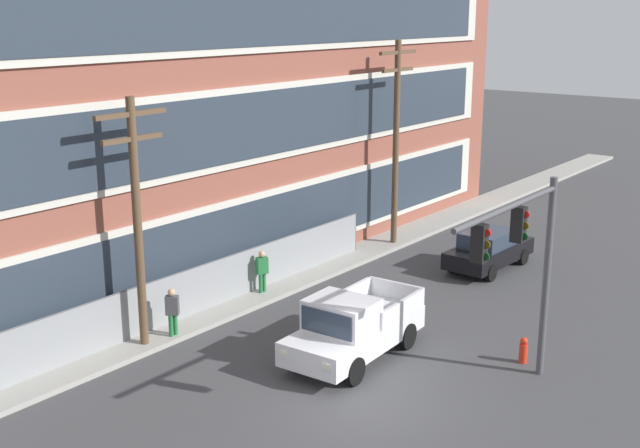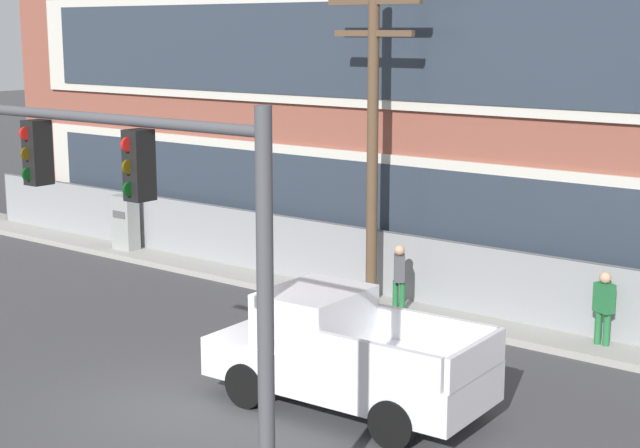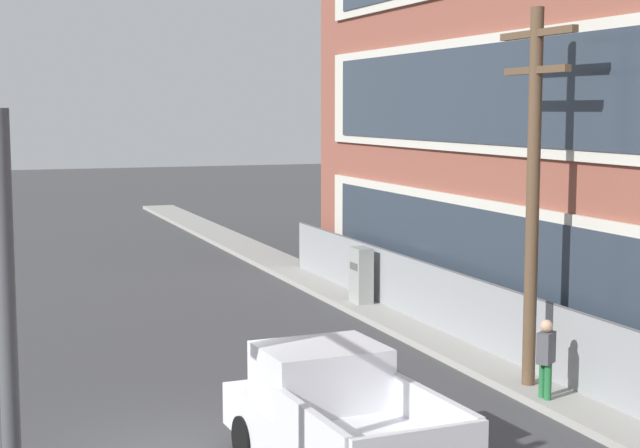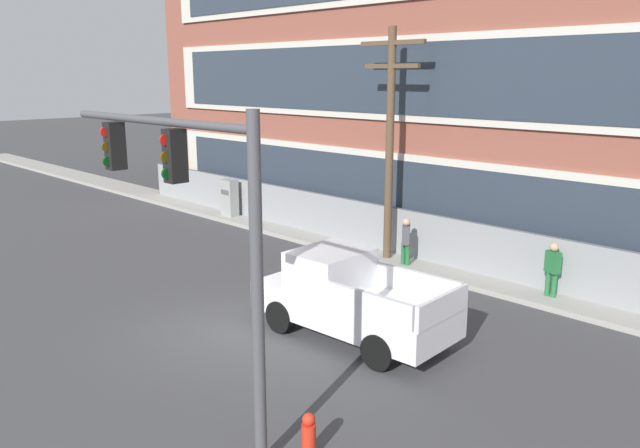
{
  "view_description": "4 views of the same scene",
  "coord_description": "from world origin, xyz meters",
  "px_view_note": "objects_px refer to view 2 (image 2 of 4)",
  "views": [
    {
      "loc": [
        -15.32,
        -10.79,
        9.93
      ],
      "look_at": [
        2.57,
        3.14,
        3.85
      ],
      "focal_mm": 45.0,
      "sensor_mm": 36.0,
      "label": 1
    },
    {
      "loc": [
        12.09,
        -11.11,
        6.48
      ],
      "look_at": [
        -0.66,
        5.06,
        2.38
      ],
      "focal_mm": 55.0,
      "sensor_mm": 36.0,
      "label": 2
    },
    {
      "loc": [
        15.58,
        -3.42,
        5.64
      ],
      "look_at": [
        2.47,
        1.52,
        3.99
      ],
      "focal_mm": 55.0,
      "sensor_mm": 36.0,
      "label": 3
    },
    {
      "loc": [
        11.81,
        -8.55,
        6.12
      ],
      "look_at": [
        -0.6,
        3.82,
        1.92
      ],
      "focal_mm": 35.0,
      "sensor_mm": 36.0,
      "label": 4
    }
  ],
  "objects_px": {
    "traffic_signal_mast": "(166,230)",
    "utility_pole_near_corner": "(373,129)",
    "pedestrian_by_fence": "(399,276)",
    "electrical_cabinet": "(126,225)",
    "pedestrian_near_cabinet": "(604,306)",
    "pickup_truck_white": "(342,355)"
  },
  "relations": [
    {
      "from": "pedestrian_by_fence",
      "to": "utility_pole_near_corner",
      "type": "bearing_deg",
      "value": 165.95
    },
    {
      "from": "pedestrian_by_fence",
      "to": "pedestrian_near_cabinet",
      "type": "bearing_deg",
      "value": 5.8
    },
    {
      "from": "pickup_truck_white",
      "to": "pedestrian_near_cabinet",
      "type": "relative_size",
      "value": 3.01
    },
    {
      "from": "pickup_truck_white",
      "to": "pedestrian_by_fence",
      "type": "height_order",
      "value": "pickup_truck_white"
    },
    {
      "from": "utility_pole_near_corner",
      "to": "pedestrian_near_cabinet",
      "type": "xyz_separation_m",
      "value": [
        5.6,
        0.24,
        -3.26
      ]
    },
    {
      "from": "pedestrian_near_cabinet",
      "to": "traffic_signal_mast",
      "type": "bearing_deg",
      "value": -98.54
    },
    {
      "from": "electrical_cabinet",
      "to": "pedestrian_by_fence",
      "type": "relative_size",
      "value": 1.03
    },
    {
      "from": "pickup_truck_white",
      "to": "electrical_cabinet",
      "type": "distance_m",
      "value": 13.32
    },
    {
      "from": "pedestrian_by_fence",
      "to": "traffic_signal_mast",
      "type": "bearing_deg",
      "value": -72.72
    },
    {
      "from": "traffic_signal_mast",
      "to": "pedestrian_near_cabinet",
      "type": "xyz_separation_m",
      "value": [
        1.56,
        10.4,
        -3.05
      ]
    },
    {
      "from": "traffic_signal_mast",
      "to": "pedestrian_by_fence",
      "type": "bearing_deg",
      "value": 107.28
    },
    {
      "from": "traffic_signal_mast",
      "to": "pickup_truck_white",
      "type": "distance_m",
      "value": 5.71
    },
    {
      "from": "electrical_cabinet",
      "to": "pedestrian_near_cabinet",
      "type": "xyz_separation_m",
      "value": [
        14.48,
        0.1,
        0.1
      ]
    },
    {
      "from": "traffic_signal_mast",
      "to": "utility_pole_near_corner",
      "type": "distance_m",
      "value": 10.94
    },
    {
      "from": "utility_pole_near_corner",
      "to": "electrical_cabinet",
      "type": "xyz_separation_m",
      "value": [
        -8.88,
        0.14,
        -3.37
      ]
    },
    {
      "from": "pickup_truck_white",
      "to": "electrical_cabinet",
      "type": "height_order",
      "value": "pickup_truck_white"
    },
    {
      "from": "pedestrian_by_fence",
      "to": "pickup_truck_white",
      "type": "bearing_deg",
      "value": -66.32
    },
    {
      "from": "utility_pole_near_corner",
      "to": "pedestrian_near_cabinet",
      "type": "relative_size",
      "value": 4.49
    },
    {
      "from": "pedestrian_near_cabinet",
      "to": "pedestrian_by_fence",
      "type": "distance_m",
      "value": 4.67
    },
    {
      "from": "utility_pole_near_corner",
      "to": "pedestrian_by_fence",
      "type": "relative_size",
      "value": 4.49
    },
    {
      "from": "utility_pole_near_corner",
      "to": "pedestrian_by_fence",
      "type": "bearing_deg",
      "value": -14.05
    },
    {
      "from": "utility_pole_near_corner",
      "to": "electrical_cabinet",
      "type": "relative_size",
      "value": 4.36
    }
  ]
}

